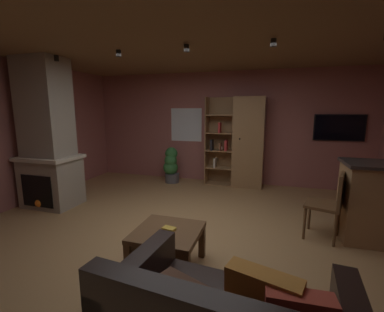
% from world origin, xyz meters
% --- Properties ---
extents(floor, '(6.41, 5.79, 0.02)m').
position_xyz_m(floor, '(0.00, 0.00, -0.01)').
color(floor, '#A37A4C').
rests_on(floor, ground).
extents(wall_back, '(6.53, 0.06, 2.58)m').
position_xyz_m(wall_back, '(0.00, 2.93, 1.29)').
color(wall_back, '#9E5B56').
rests_on(wall_back, ground).
extents(ceiling, '(6.41, 5.79, 0.02)m').
position_xyz_m(ceiling, '(0.00, 0.00, 2.59)').
color(ceiling, brown).
extents(window_pane_back, '(0.78, 0.01, 0.80)m').
position_xyz_m(window_pane_back, '(-0.89, 2.89, 1.35)').
color(window_pane_back, white).
extents(stone_fireplace, '(0.98, 0.74, 2.58)m').
position_xyz_m(stone_fireplace, '(-2.66, 0.44, 1.16)').
color(stone_fireplace, gray).
rests_on(stone_fireplace, ground).
extents(bookshelf_cabinet, '(1.28, 0.41, 2.00)m').
position_xyz_m(bookshelf_cabinet, '(0.54, 2.65, 0.99)').
color(bookshelf_cabinet, '#997047').
rests_on(bookshelf_cabinet, ground).
extents(coffee_table, '(0.70, 0.69, 0.43)m').
position_xyz_m(coffee_table, '(0.06, -0.73, 0.35)').
color(coffee_table, brown).
rests_on(coffee_table, ground).
extents(table_book_0, '(0.15, 0.11, 0.03)m').
position_xyz_m(table_book_0, '(0.08, -0.73, 0.45)').
color(table_book_0, gold).
rests_on(table_book_0, coffee_table).
extents(dining_chair, '(0.53, 0.53, 0.92)m').
position_xyz_m(dining_chair, '(1.88, 0.47, 0.53)').
color(dining_chair, brown).
rests_on(dining_chair, ground).
extents(potted_floor_plant, '(0.37, 0.36, 0.84)m').
position_xyz_m(potted_floor_plant, '(-1.14, 2.46, 0.42)').
color(potted_floor_plant, '#4C4C51').
rests_on(potted_floor_plant, ground).
extents(wall_mounted_tv, '(0.97, 0.06, 0.54)m').
position_xyz_m(wall_mounted_tv, '(2.44, 2.86, 1.35)').
color(wall_mounted_tv, black).
extents(track_light_spot_0, '(0.07, 0.07, 0.09)m').
position_xyz_m(track_light_spot_0, '(-2.18, 0.30, 2.51)').
color(track_light_spot_0, black).
extents(track_light_spot_1, '(0.07, 0.07, 0.09)m').
position_xyz_m(track_light_spot_1, '(-1.05, 0.26, 2.51)').
color(track_light_spot_1, black).
extents(track_light_spot_2, '(0.07, 0.07, 0.09)m').
position_xyz_m(track_light_spot_2, '(-0.03, 0.25, 2.51)').
color(track_light_spot_2, black).
extents(track_light_spot_3, '(0.07, 0.07, 0.09)m').
position_xyz_m(track_light_spot_3, '(1.06, 0.27, 2.51)').
color(track_light_spot_3, black).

